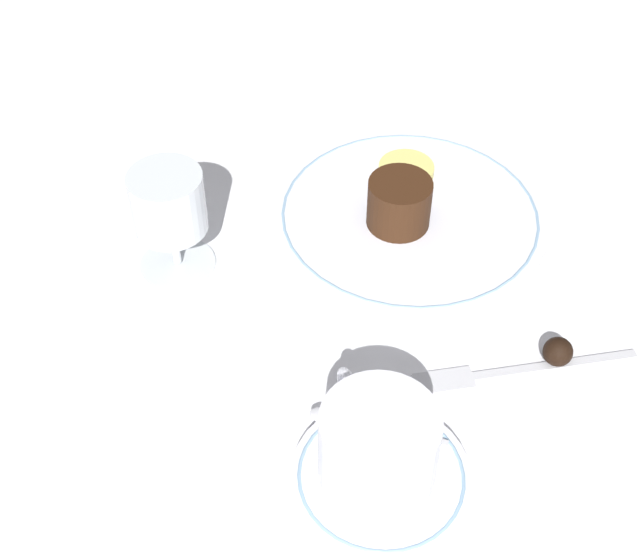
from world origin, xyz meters
The scene contains 10 objects.
ground_plane centered at (0.00, 0.00, 0.00)m, with size 3.00×3.00×0.00m, color white.
dinner_plate centered at (0.03, -0.05, 0.01)m, with size 0.27×0.27×0.01m.
saucer centered at (-0.22, 0.10, 0.01)m, with size 0.14×0.14×0.01m.
coffee_cup centered at (-0.22, 0.10, 0.05)m, with size 0.11×0.09×0.07m.
spoon centered at (-0.18, 0.09, 0.01)m, with size 0.08×0.09×0.00m.
wine_glass centered at (0.06, 0.17, 0.07)m, with size 0.07×0.07×0.11m.
fork centered at (-0.17, -0.04, 0.00)m, with size 0.06×0.19×0.01m.
dessert_cake centered at (0.02, -0.04, 0.04)m, with size 0.06×0.06×0.05m.
pineapple_slice centered at (0.08, -0.08, 0.02)m, with size 0.06×0.06×0.01m.
chocolate_truffle centered at (-0.18, -0.09, 0.01)m, with size 0.03×0.03×0.03m.
Camera 1 is at (-0.53, 0.27, 0.59)m, focal length 50.00 mm.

